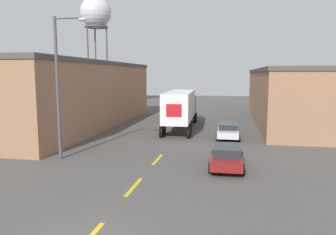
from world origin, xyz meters
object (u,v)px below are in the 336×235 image
at_px(semi_truck, 181,106).
at_px(parked_car_right_far, 228,130).
at_px(parked_car_right_mid, 227,156).
at_px(street_lamp, 60,80).
at_px(water_tower, 96,14).

bearing_deg(semi_truck, parked_car_right_far, -44.92).
relative_size(parked_car_right_mid, street_lamp, 0.50).
distance_m(semi_truck, water_tower, 33.73).
xyz_separation_m(semi_truck, parked_car_right_far, (4.98, -4.53, -1.64)).
bearing_deg(water_tower, semi_truck, -50.83).
bearing_deg(semi_truck, water_tower, 126.57).
height_order(semi_truck, street_lamp, street_lamp).
bearing_deg(street_lamp, water_tower, 109.43).
bearing_deg(water_tower, parked_car_right_far, -49.30).
height_order(parked_car_right_mid, parked_car_right_far, same).
bearing_deg(semi_truck, parked_car_right_mid, -73.16).
bearing_deg(parked_car_right_mid, water_tower, 122.72).
relative_size(semi_truck, water_tower, 0.65).
distance_m(water_tower, street_lamp, 41.63).
relative_size(semi_truck, street_lamp, 1.35).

